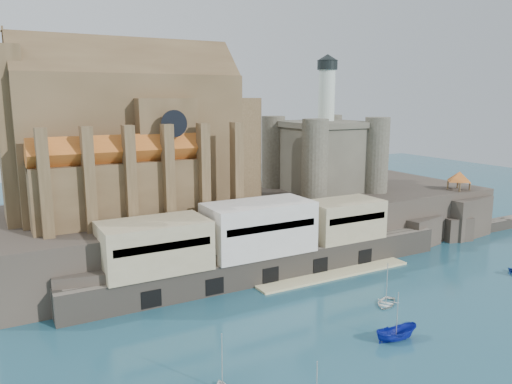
{
  "coord_description": "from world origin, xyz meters",
  "views": [
    {
      "loc": [
        -49.5,
        -47.01,
        30.36
      ],
      "look_at": [
        -5.81,
        32.0,
        12.96
      ],
      "focal_mm": 35.0,
      "sensor_mm": 36.0,
      "label": 1
    }
  ],
  "objects": [
    {
      "name": "quay",
      "position": [
        -10.19,
        23.07,
        6.07
      ],
      "size": [
        70.0,
        12.0,
        13.05
      ],
      "color": "#655C51",
      "rests_on": "ground"
    },
    {
      "name": "boat_6",
      "position": [
        0.91,
        4.37,
        0.0
      ],
      "size": [
        2.75,
        3.55,
        4.96
      ],
      "primitive_type": "imported",
      "rotation": [
        0.0,
        0.0,
        5.27
      ],
      "color": "white",
      "rests_on": "ground"
    },
    {
      "name": "ground",
      "position": [
        0.0,
        0.0,
        0.0
      ],
      "size": [
        300.0,
        300.0,
        0.0
      ],
      "primitive_type": "plane",
      "color": "#1A4557",
      "rests_on": "ground"
    },
    {
      "name": "church",
      "position": [
        -24.13,
        41.85,
        22.13
      ],
      "size": [
        47.0,
        25.93,
        30.51
      ],
      "color": "brown",
      "rests_on": "promontory"
    },
    {
      "name": "boat_2",
      "position": [
        -5.76,
        -4.5,
        0.0
      ],
      "size": [
        2.54,
        2.49,
        5.86
      ],
      "primitive_type": "imported",
      "rotation": [
        0.0,
        0.0,
        1.44
      ],
      "color": "#101F97",
      "rests_on": "ground"
    },
    {
      "name": "promontory",
      "position": [
        -0.19,
        39.37,
        4.92
      ],
      "size": [
        100.0,
        36.0,
        10.0
      ],
      "color": "#2B2520",
      "rests_on": "ground"
    },
    {
      "name": "castle_keep",
      "position": [
        16.08,
        41.08,
        18.31
      ],
      "size": [
        21.2,
        21.2,
        29.3
      ],
      "color": "#494539",
      "rests_on": "promontory"
    },
    {
      "name": "rock_outcrop",
      "position": [
        42.0,
        25.84,
        4.02
      ],
      "size": [
        14.5,
        10.5,
        8.7
      ],
      "color": "#2B2520",
      "rests_on": "ground"
    },
    {
      "name": "pavilion",
      "position": [
        42.0,
        26.0,
        12.73
      ],
      "size": [
        6.4,
        6.4,
        5.4
      ],
      "color": "brown",
      "rests_on": "rock_outcrop"
    }
  ]
}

